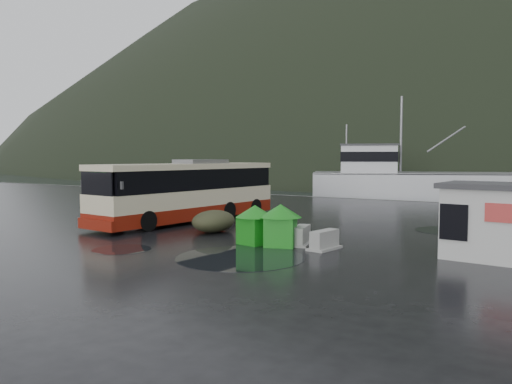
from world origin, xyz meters
The scene contains 13 objects.
ground centered at (0.00, 0.00, 0.00)m, with size 160.00×160.00×0.00m, color black.
harbor_water centered at (0.00, 110.00, 0.00)m, with size 300.00×180.00×0.02m, color black.
quay_edge centered at (0.00, 20.00, 0.00)m, with size 160.00×0.60×1.50m, color #999993.
coach_bus centered at (-3.78, 1.49, 0.00)m, with size 2.94×11.66×3.30m, color beige, non-canonical shape.
white_van centered at (-6.41, 3.07, 0.00)m, with size 2.14×6.21×2.60m, color silver, non-canonical shape.
waste_bin_left centered at (2.89, -2.64, 0.00)m, with size 1.10×1.10×1.53m, color #178318, non-canonical shape.
waste_bin_right centered at (3.97, -2.54, 0.00)m, with size 1.15×1.15×1.61m, color #178318, non-canonical shape.
dome_tent centered at (-0.39, -0.92, 0.00)m, with size 1.80×2.52×0.99m, color #343620, non-canonical shape.
ticket_kiosk centered at (11.18, -0.96, 0.00)m, with size 3.25×2.46×2.54m, color silver, non-canonical shape.
jersey_barrier_a centered at (5.67, -2.27, 0.00)m, with size 0.71×1.42×0.71m, color #999993, non-canonical shape.
jersey_barrier_b centered at (4.49, -1.84, 0.00)m, with size 0.73×1.46×0.73m, color #999993, non-canonical shape.
fishing_trawler centered at (2.82, 29.39, 0.00)m, with size 26.31×5.76×10.52m, color silver, non-canonical shape.
puddles centered at (4.60, -2.41, 0.01)m, with size 12.04×13.94×0.01m.
Camera 1 is at (13.03, -19.09, 3.39)m, focal length 35.00 mm.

